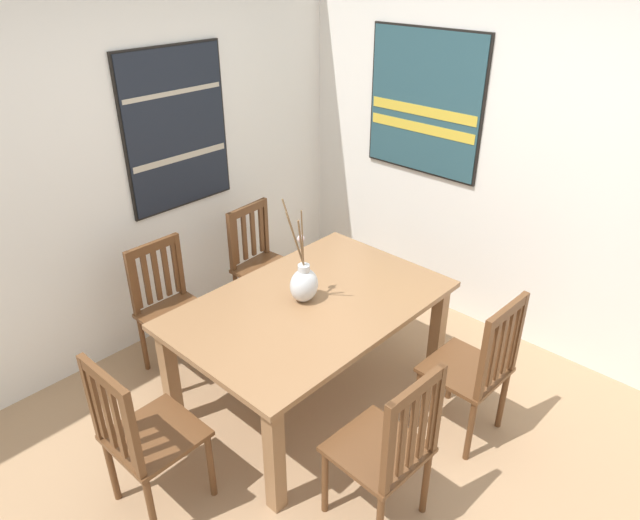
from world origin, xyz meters
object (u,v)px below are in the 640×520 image
Objects in this scene: centerpiece_vase at (304,283)px; chair_1 at (263,263)px; chair_3 at (143,435)px; painting_on_back_wall at (176,130)px; dining_table at (311,316)px; chair_0 at (476,366)px; chair_2 at (171,306)px; painting_on_side_wall at (425,103)px; chair_4 at (389,448)px.

centerpiece_vase is 0.72× the size of chair_1.
painting_on_back_wall is at bearing 46.68° from chair_3.
centerpiece_vase reaches higher than chair_1.
chair_0 is at bearing -65.95° from dining_table.
chair_0 reaches higher than chair_2.
centerpiece_vase reaches higher than dining_table.
chair_0 is 0.93× the size of painting_on_side_wall.
chair_1 is 0.95× the size of chair_3.
painting_on_side_wall is (1.43, -1.04, 0.10)m from painting_on_back_wall.
painting_on_side_wall is (1.51, 0.30, 0.97)m from dining_table.
centerpiece_vase is at bearing 103.95° from dining_table.
chair_2 reaches higher than chair_1.
chair_0 is 1.06× the size of chair_1.
chair_1 is 0.94× the size of chair_4.
chair_2 is 0.95× the size of chair_4.
chair_0 is (0.41, -0.91, -0.13)m from dining_table.
painting_on_back_wall is at bearing 77.60° from chair_4.
painting_on_back_wall reaches higher than chair_1.
painting_on_back_wall is 1.77m from painting_on_side_wall.
chair_2 is 1.20m from painting_on_back_wall.
chair_3 is 2.07m from painting_on_back_wall.
chair_4 is 2.52m from painting_on_side_wall.
chair_1 is at bearing 89.48° from chair_0.
painting_on_side_wall reaches higher than dining_table.
painting_on_side_wall reaches higher than chair_1.
centerpiece_vase reaches higher than chair_2.
chair_2 is (-0.81, 1.81, -0.02)m from chair_0.
centerpiece_vase is 0.63× the size of painting_on_side_wall.
chair_1 is 0.83× the size of painting_on_back_wall.
centerpiece_vase is 1.71m from painting_on_side_wall.
painting_on_back_wall is 1.06× the size of painting_on_side_wall.
dining_table is at bearing -1.16° from chair_3.
dining_table is 2.51× the size of centerpiece_vase.
painting_on_side_wall reaches higher than painting_on_back_wall.
dining_table is 1.70× the size of chair_0.
chair_4 is at bearing -112.99° from centerpiece_vase.
dining_table is 1.60m from painting_on_back_wall.
centerpiece_vase is at bearing -116.41° from chair_1.
chair_4 is at bearing -51.38° from chair_3.
centerpiece_vase is at bearing -65.44° from chair_2.
painting_on_side_wall reaches higher than chair_3.
centerpiece_vase is 0.71× the size of chair_2.
painting_on_side_wall is at bearing 5.84° from chair_3.
centerpiece_vase is 0.68× the size of chair_4.
chair_1 is (0.42, 0.92, -0.15)m from dining_table.
chair_2 is at bearing 162.36° from painting_on_side_wall.
chair_1 is 0.83m from chair_2.
dining_table is at bearing -93.36° from painting_on_back_wall.
dining_table is at bearing 114.05° from chair_0.
chair_1 is (0.02, 1.82, -0.02)m from chair_0.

